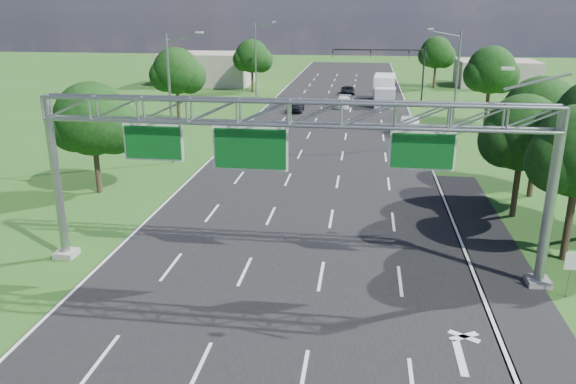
% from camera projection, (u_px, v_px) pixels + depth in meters
% --- Properties ---
extents(ground, '(220.00, 220.00, 0.00)m').
position_uv_depth(ground, '(317.00, 168.00, 43.59)').
color(ground, '#2D5419').
rests_on(ground, ground).
extents(road, '(18.00, 180.00, 0.02)m').
position_uv_depth(road, '(317.00, 168.00, 43.59)').
color(road, black).
rests_on(road, ground).
extents(road_flare, '(3.00, 30.00, 0.02)m').
position_uv_depth(road_flare, '(498.00, 264.00, 27.22)').
color(road_flare, black).
rests_on(road_flare, ground).
extents(sign_gantry, '(23.50, 1.00, 9.56)m').
position_uv_depth(sign_gantry, '(291.00, 127.00, 24.45)').
color(sign_gantry, gray).
rests_on(sign_gantry, ground).
extents(regulatory_sign, '(0.60, 0.08, 2.10)m').
position_uv_depth(regulatory_sign, '(572.00, 265.00, 23.62)').
color(regulatory_sign, gray).
rests_on(regulatory_sign, ground).
extents(traffic_signal, '(12.21, 0.24, 7.00)m').
position_uv_depth(traffic_signal, '(397.00, 61.00, 73.97)').
color(traffic_signal, black).
rests_on(traffic_signal, ground).
extents(streetlight_l_near, '(2.97, 0.22, 10.16)m').
position_uv_depth(streetlight_l_near, '(172.00, 93.00, 43.30)').
color(streetlight_l_near, gray).
rests_on(streetlight_l_near, ground).
extents(streetlight_l_far, '(2.97, 0.22, 10.16)m').
position_uv_depth(streetlight_l_far, '(257.00, 56.00, 76.25)').
color(streetlight_l_far, gray).
rests_on(streetlight_l_far, ground).
extents(streetlight_r_mid, '(2.97, 0.22, 10.16)m').
position_uv_depth(streetlight_r_mid, '(454.00, 82.00, 49.81)').
color(streetlight_r_mid, gray).
rests_on(streetlight_r_mid, ground).
extents(tree_verge_la, '(5.76, 4.80, 7.40)m').
position_uv_depth(tree_verge_la, '(94.00, 122.00, 36.40)').
color(tree_verge_la, '#2D2116').
rests_on(tree_verge_la, ground).
extents(tree_verge_lb, '(5.76, 4.80, 8.06)m').
position_uv_depth(tree_verge_lb, '(177.00, 73.00, 58.10)').
color(tree_verge_lb, '#2D2116').
rests_on(tree_verge_lb, ground).
extents(tree_verge_lc, '(5.76, 4.80, 7.62)m').
position_uv_depth(tree_verge_lc, '(253.00, 58.00, 81.39)').
color(tree_verge_lc, '#2D2116').
rests_on(tree_verge_lc, ground).
extents(tree_verge_rd, '(5.76, 4.80, 8.28)m').
position_uv_depth(tree_verge_rd, '(491.00, 72.00, 56.75)').
color(tree_verge_rd, '#2D2116').
rests_on(tree_verge_rd, ground).
extents(tree_verge_re, '(5.76, 4.80, 7.84)m').
position_uv_depth(tree_verge_re, '(437.00, 54.00, 85.39)').
color(tree_verge_re, '#2D2116').
rests_on(tree_verge_re, ground).
extents(building_left, '(14.00, 10.00, 5.00)m').
position_uv_depth(building_left, '(207.00, 69.00, 90.82)').
color(building_left, gray).
rests_on(building_left, ground).
extents(building_right, '(12.00, 9.00, 4.00)m').
position_uv_depth(building_right, '(496.00, 73.00, 88.84)').
color(building_right, gray).
rests_on(building_right, ground).
extents(car_queue_a, '(2.19, 4.66, 1.31)m').
position_uv_depth(car_queue_a, '(343.00, 102.00, 70.13)').
color(car_queue_a, white).
rests_on(car_queue_a, ground).
extents(car_queue_b, '(2.13, 4.13, 1.11)m').
position_uv_depth(car_queue_b, '(348.00, 90.00, 80.90)').
color(car_queue_b, black).
rests_on(car_queue_b, ground).
extents(car_queue_c, '(1.65, 4.01, 1.36)m').
position_uv_depth(car_queue_c, '(297.00, 106.00, 66.97)').
color(car_queue_c, black).
rests_on(car_queue_c, ground).
extents(car_queue_d, '(2.28, 5.18, 1.65)m').
position_uv_depth(car_queue_d, '(410.00, 125.00, 55.38)').
color(car_queue_d, silver).
rests_on(car_queue_d, ground).
extents(box_truck, '(2.99, 9.26, 3.46)m').
position_uv_depth(box_truck, '(384.00, 90.00, 73.06)').
color(box_truck, silver).
rests_on(box_truck, ground).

